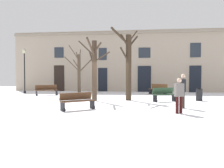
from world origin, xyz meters
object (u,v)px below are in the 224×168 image
Objects in this scene: tree_right_of_center at (79,71)px; tree_left_of_center at (94,67)px; streetlamp at (24,66)px; bench_near_lamp at (164,94)px; person_near_bench at (179,94)px; tree_near_facade at (128,63)px; bench_near_center_tree at (46,90)px; bench_back_to_back_right at (77,101)px; person_crossing_plaza at (183,89)px; bench_by_litter_bin at (158,89)px; litter_bin at (199,95)px.

tree_left_of_center is (2.70, -5.92, 0.20)m from tree_right_of_center.
streetlamp is at bearing -176.81° from tree_right_of_center.
bench_near_lamp is 5.09m from person_near_bench.
person_near_bench is at bearing -39.80° from streetlamp.
bench_near_center_tree is at bearing 156.66° from tree_near_facade.
tree_left_of_center is 6.32m from bench_near_center_tree.
person_near_bench reaches higher than bench_back_to_back_right.
bench_near_lamp is 0.89× the size of person_crossing_plaza.
person_near_bench is (9.75, -8.58, 0.42)m from bench_near_center_tree.
bench_near_center_tree is at bearing -133.56° from tree_right_of_center.
person_crossing_plaza reaches higher than bench_near_center_tree.
tree_right_of_center is at bearing -139.75° from bench_by_litter_bin.
tree_right_of_center is 9.36m from bench_near_lamp.
bench_near_lamp is (12.25, -5.49, -2.02)m from streetlamp.
litter_bin is 0.46× the size of bench_near_center_tree.
person_near_bench is at bearing -54.88° from tree_right_of_center.
tree_left_of_center reaches higher than bench_back_to_back_right.
streetlamp is at bearing -138.84° from bench_by_litter_bin.
bench_back_to_back_right is at bearing -51.92° from streetlamp.
tree_left_of_center is at bearing -36.04° from streetlamp.
person_near_bench is at bearing -47.59° from bench_by_litter_bin.
streetlamp reaches higher than bench_near_center_tree.
person_near_bench reaches higher than bench_by_litter_bin.
tree_right_of_center is 5.07m from streetlamp.
bench_by_litter_bin is 10.97m from person_near_bench.
tree_left_of_center is at bearing -124.02° from person_crossing_plaza.
litter_bin is at bearing 7.90° from tree_left_of_center.
bench_back_to_back_right is (-6.65, -5.37, 0.04)m from litter_bin.
person_near_bench is at bearing -77.10° from bench_near_center_tree.
bench_near_lamp is 0.99× the size of person_near_bench.
streetlamp reaches higher than person_near_bench.
tree_right_of_center is 1.09× the size of tree_left_of_center.
tree_near_facade reaches higher than tree_right_of_center.
bench_back_to_back_right reaches higher than litter_bin.
bench_near_lamp is (2.34, -0.50, -2.00)m from tree_near_facade.
litter_bin is at bearing -4.23° from bench_back_to_back_right.
litter_bin is at bearing -48.95° from bench_near_center_tree.
bench_back_to_back_right is (2.84, -10.34, -1.55)m from tree_right_of_center.
tree_left_of_center is 7.09m from litter_bin.
tree_near_facade reaches higher than bench_back_to_back_right.
tree_left_of_center is 2.31× the size of bench_near_center_tree.
tree_right_of_center is at bearing 132.75° from tree_near_facade.
litter_bin is (9.49, -4.97, -1.59)m from tree_right_of_center.
bench_near_lamp is (-2.28, -0.79, 0.06)m from litter_bin.
person_near_bench is at bearing -44.99° from tree_left_of_center.
tree_right_of_center reaches higher than bench_near_lamp.
tree_near_facade is at bearing -47.25° from tree_right_of_center.
bench_back_to_back_right is 9.50m from bench_near_center_tree.
bench_by_litter_bin reaches higher than bench_near_center_tree.
bench_by_litter_bin is 5.90m from bench_near_lamp.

